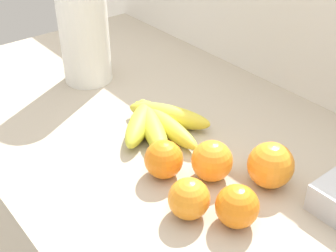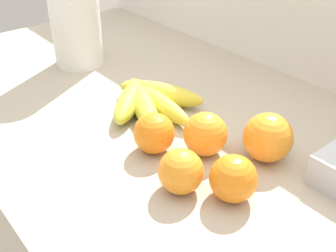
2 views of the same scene
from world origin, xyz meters
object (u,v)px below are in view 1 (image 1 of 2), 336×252
Objects in this scene: orange_center at (164,159)px; orange_far_right at (237,206)px; orange_back_left at (212,161)px; orange_back_right at (271,165)px; paper_towel_roll at (83,25)px; banana_bunch at (156,122)px; orange_front at (189,199)px.

orange_center is 0.16m from orange_far_right.
orange_back_left is 1.06× the size of orange_center.
paper_towel_roll is at bearing -175.47° from orange_back_right.
banana_bunch is 0.70× the size of paper_towel_roll.
orange_back_right reaches higher than orange_center.
orange_center is (-0.13, -0.13, -0.01)m from orange_back_right.
paper_towel_roll reaches higher than orange_back_right.
orange_center is at bearing -133.45° from orange_back_left.
orange_front is 0.16m from orange_back_right.
orange_far_right is (0.06, 0.05, 0.00)m from orange_front.
banana_bunch is at bearing 147.70° from orange_center.
orange_back_right is (0.25, 0.05, 0.02)m from banana_bunch.
banana_bunch is 3.19× the size of orange_front.
orange_front is 0.92× the size of orange_back_left.
paper_towel_roll is at bearing 177.95° from banana_bunch.
orange_center is at bearing -136.09° from orange_back_right.
banana_bunch is at bearing -2.05° from paper_towel_roll.
orange_far_right is at bearing -75.14° from orange_back_right.
orange_back_right is (0.03, 0.16, 0.01)m from orange_front.
orange_back_left is at bearing 115.90° from orange_front.
paper_towel_roll is at bearing 177.07° from orange_back_left.
banana_bunch is 0.18m from orange_back_left.
paper_towel_roll reaches higher than orange_far_right.
orange_back_left is 0.08m from orange_center.
orange_back_left reaches higher than orange_center.
orange_back_right is 1.16× the size of orange_center.
orange_back_left is at bearing -4.38° from banana_bunch.
orange_back_left is at bearing -138.31° from orange_back_right.
orange_front is at bearing -100.76° from orange_back_right.
paper_towel_roll reaches higher than orange_back_left.
banana_bunch is 3.12× the size of orange_far_right.
orange_front is 0.97× the size of orange_center.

